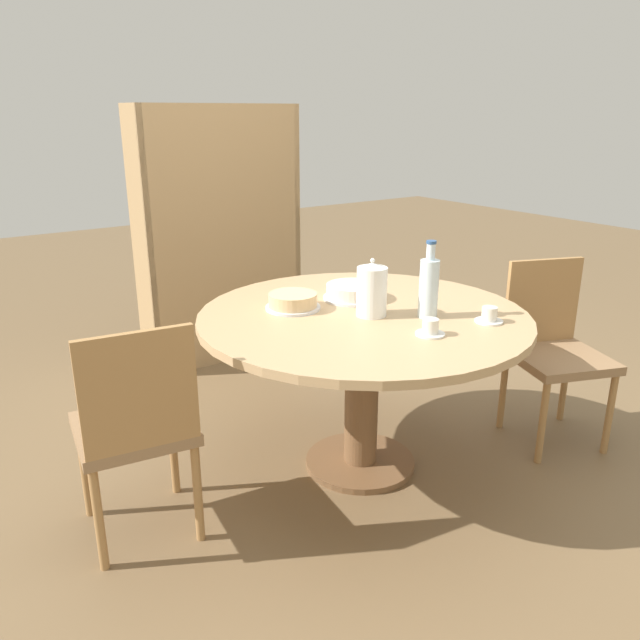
% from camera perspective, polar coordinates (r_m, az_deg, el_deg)
% --- Properties ---
extents(ground_plane, '(14.00, 14.00, 0.00)m').
position_cam_1_polar(ground_plane, '(3.02, 3.67, -13.02)').
color(ground_plane, brown).
extents(dining_table, '(1.44, 1.44, 0.75)m').
position_cam_1_polar(dining_table, '(2.75, 3.93, -2.03)').
color(dining_table, brown).
rests_on(dining_table, ground_plane).
extents(chair_a, '(0.54, 0.54, 0.89)m').
position_cam_1_polar(chair_a, '(3.28, 20.56, -2.26)').
color(chair_a, '#A87A47').
rests_on(chair_a, ground_plane).
extents(chair_b, '(0.47, 0.47, 0.89)m').
position_cam_1_polar(chair_b, '(2.43, -16.46, -9.23)').
color(chair_b, '#A87A47').
rests_on(chair_b, ground_plane).
extents(bookshelf, '(1.06, 0.28, 1.63)m').
position_cam_1_polar(bookshelf, '(4.10, -9.10, 7.26)').
color(bookshelf, tan).
rests_on(bookshelf, ground_plane).
extents(coffee_pot, '(0.13, 0.13, 0.25)m').
position_cam_1_polar(coffee_pot, '(2.65, 4.76, 2.78)').
color(coffee_pot, white).
rests_on(coffee_pot, dining_table).
extents(water_bottle, '(0.08, 0.08, 0.33)m').
position_cam_1_polar(water_bottle, '(2.65, 9.92, 3.04)').
color(water_bottle, silver).
rests_on(water_bottle, dining_table).
extents(cake_main, '(0.27, 0.27, 0.07)m').
position_cam_1_polar(cake_main, '(2.90, 2.98, 2.58)').
color(cake_main, silver).
rests_on(cake_main, dining_table).
extents(cake_second, '(0.25, 0.25, 0.07)m').
position_cam_1_polar(cake_second, '(2.76, -2.50, 1.71)').
color(cake_second, silver).
rests_on(cake_second, dining_table).
extents(cup_a, '(0.12, 0.12, 0.07)m').
position_cam_1_polar(cup_a, '(2.47, 10.06, -0.77)').
color(cup_a, silver).
rests_on(cup_a, dining_table).
extents(cup_b, '(0.12, 0.12, 0.07)m').
position_cam_1_polar(cup_b, '(2.67, 15.21, 0.36)').
color(cup_b, silver).
rests_on(cup_b, dining_table).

